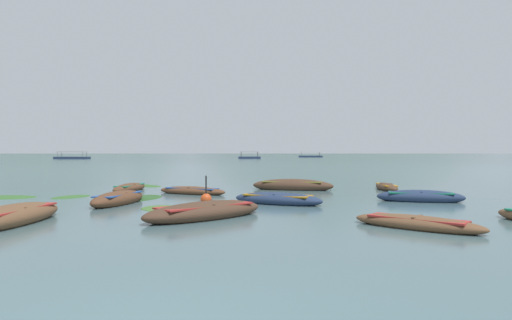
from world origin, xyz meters
TOP-DOWN VIEW (x-y plane):
  - ground_plane at (0.00, 1500.00)m, footprint 6000.00×6000.00m
  - mountain_0 at (-1559.46, 2404.96)m, footprint 1462.24×1462.24m
  - mountain_1 at (-920.75, 2353.13)m, footprint 703.10×703.10m
  - mountain_2 at (102.56, 2094.77)m, footprint 1446.03×1446.03m
  - rowboat_0 at (-4.18, 16.89)m, footprint 3.87×2.16m
  - rowboat_1 at (6.17, 14.71)m, footprint 3.62×1.48m
  - rowboat_2 at (0.31, 13.19)m, footprint 3.94×2.41m
  - rowboat_3 at (0.68, 19.87)m, footprint 4.59×1.81m
  - rowboat_4 at (-6.94, 7.32)m, footprint 1.61×4.64m
  - rowboat_5 at (-1.68, 9.10)m, footprint 3.86×4.21m
  - rowboat_6 at (-7.96, 18.24)m, footprint 1.01×3.51m
  - rowboat_7 at (5.81, 20.54)m, footprint 1.12×3.43m
  - rowboat_8 at (-5.97, 12.38)m, footprint 1.37×3.74m
  - rowboat_9 at (4.42, 7.94)m, footprint 3.49×2.75m
  - ferry_0 at (2.84, 191.51)m, footprint 10.54×3.38m
  - ferry_1 at (-73.11, 128.03)m, footprint 10.83×4.57m
  - ferry_2 at (-17.72, 140.79)m, footprint 7.68×4.20m
  - mooring_buoy at (-2.73, 13.72)m, footprint 0.47×0.47m
  - weed_patch_0 at (-9.27, 14.69)m, footprint 1.72×2.23m
  - weed_patch_2 at (-12.27, 14.19)m, footprint 3.16×2.03m
  - weed_patch_3 at (-5.86, 14.66)m, footprint 1.58×2.83m
  - weed_patch_4 at (-3.75, 11.23)m, footprint 2.33×2.36m
  - weed_patch_5 at (-8.69, 21.77)m, footprint 3.60×2.98m

SIDE VIEW (x-z plane):
  - ground_plane at x=0.00m, z-range 0.00..0.00m
  - weed_patch_0 at x=-9.27m, z-range -0.07..0.07m
  - weed_patch_2 at x=-12.27m, z-range -0.07..0.07m
  - weed_patch_3 at x=-5.86m, z-range -0.07..0.07m
  - weed_patch_4 at x=-3.75m, z-range -0.07..0.07m
  - weed_patch_5 at x=-8.69m, z-range -0.07..0.07m
  - mooring_buoy at x=-2.73m, z-range -0.50..0.72m
  - rowboat_9 at x=4.42m, z-range -0.08..0.36m
  - rowboat_0 at x=-4.18m, z-range -0.08..0.38m
  - rowboat_7 at x=5.81m, z-range -0.09..0.38m
  - rowboat_6 at x=-7.96m, z-range -0.09..0.41m
  - rowboat_2 at x=0.31m, z-range -0.11..0.46m
  - rowboat_1 at x=6.17m, z-range -0.11..0.49m
  - rowboat_8 at x=-5.97m, z-range -0.12..0.53m
  - rowboat_5 at x=-1.68m, z-range -0.12..0.53m
  - rowboat_4 at x=-6.94m, z-range -0.13..0.56m
  - rowboat_3 at x=0.68m, z-range -0.14..0.61m
  - ferry_1 at x=-73.11m, z-range -0.82..1.71m
  - ferry_0 at x=2.84m, z-range -0.82..1.71m
  - ferry_2 at x=-17.72m, z-range -0.82..1.71m
  - mountain_1 at x=-920.75m, z-range 0.00..196.12m
  - mountain_2 at x=102.56m, z-range 0.00..365.00m
  - mountain_0 at x=-1559.46m, z-range 0.00..450.61m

